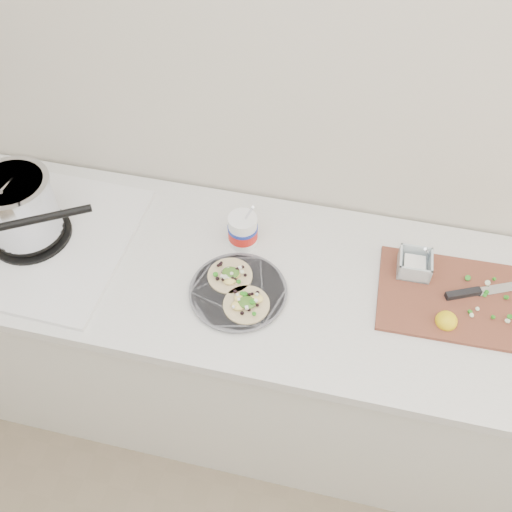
% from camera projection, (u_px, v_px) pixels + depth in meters
% --- Properties ---
extents(counter, '(2.44, 0.66, 0.90)m').
position_uv_depth(counter, '(285.00, 353.00, 2.03)').
color(counter, silver).
rests_on(counter, ground).
extents(stove, '(0.61, 0.57, 0.29)m').
position_uv_depth(stove, '(24.00, 218.00, 1.71)').
color(stove, silver).
rests_on(stove, counter).
extents(taco_plate, '(0.28, 0.28, 0.04)m').
position_uv_depth(taco_plate, '(238.00, 290.00, 1.64)').
color(taco_plate, '#58595F').
rests_on(taco_plate, counter).
extents(tub, '(0.09, 0.09, 0.21)m').
position_uv_depth(tub, '(244.00, 228.00, 1.72)').
color(tub, white).
rests_on(tub, counter).
extents(cutboard, '(0.44, 0.31, 0.07)m').
position_uv_depth(cutboard, '(454.00, 293.00, 1.63)').
color(cutboard, brown).
rests_on(cutboard, counter).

